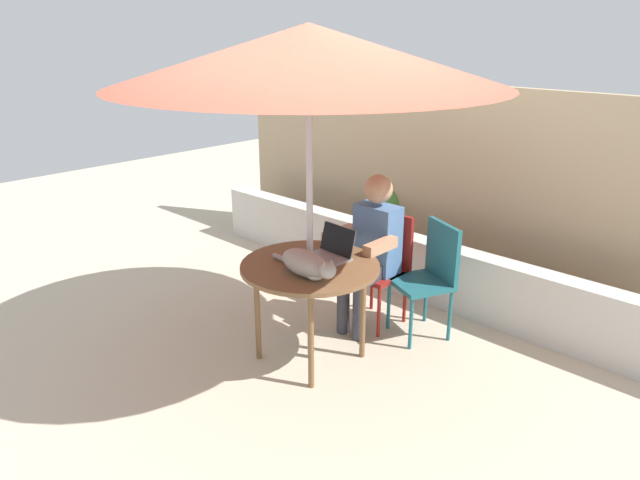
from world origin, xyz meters
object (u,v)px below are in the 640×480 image
object	(u,v)px
patio_table	(310,273)
laptop	(332,249)
cat	(307,264)
potted_plant_near_fence	(386,218)
person_seated	(371,244)
chair_empty	(431,271)
chair_occupied	(383,259)
patio_umbrella	(309,55)

from	to	relation	value
patio_table	laptop	size ratio (longest dim) A/B	3.06
laptop	cat	distance (m)	0.38
laptop	potted_plant_near_fence	distance (m)	2.02
person_seated	patio_table	bearing A→B (deg)	-90.00
chair_empty	potted_plant_near_fence	distance (m)	1.66
chair_occupied	person_seated	bearing A→B (deg)	-90.00
chair_occupied	laptop	xyz separation A→B (m)	(0.02, -0.63, 0.27)
patio_table	chair_occupied	distance (m)	0.84
cat	potted_plant_near_fence	world-z (taller)	cat
patio_umbrella	chair_empty	bearing A→B (deg)	65.73
patio_table	laptop	world-z (taller)	laptop
patio_umbrella	potted_plant_near_fence	world-z (taller)	patio_umbrella
chair_occupied	patio_umbrella	bearing A→B (deg)	-90.00
patio_table	cat	xyz separation A→B (m)	(0.13, -0.16, 0.15)
person_seated	potted_plant_near_fence	xyz separation A→B (m)	(-0.85, 1.31, -0.29)
patio_umbrella	cat	bearing A→B (deg)	-51.03
person_seated	potted_plant_near_fence	size ratio (longest dim) A/B	1.65
person_seated	laptop	world-z (taller)	person_seated
chair_empty	cat	distance (m)	1.13
potted_plant_near_fence	patio_table	bearing A→B (deg)	-66.93
cat	chair_empty	bearing A→B (deg)	75.45
chair_occupied	cat	distance (m)	1.04
chair_occupied	person_seated	distance (m)	0.23
cat	person_seated	bearing A→B (deg)	98.85
patio_umbrella	chair_occupied	bearing A→B (deg)	90.00
chair_occupied	potted_plant_near_fence	bearing A→B (deg)	126.25
chair_occupied	person_seated	xyz separation A→B (m)	(0.00, -0.16, 0.17)
patio_table	person_seated	distance (m)	0.68
patio_table	potted_plant_near_fence	size ratio (longest dim) A/B	1.29
chair_occupied	patio_table	bearing A→B (deg)	-90.00
patio_table	patio_umbrella	size ratio (longest dim) A/B	0.39
patio_table	chair_empty	distance (m)	1.00
laptop	potted_plant_near_fence	bearing A→B (deg)	115.94
potted_plant_near_fence	chair_empty	bearing A→B (deg)	-41.03
patio_umbrella	chair_empty	xyz separation A→B (m)	(0.40, 0.90, -1.58)
patio_table	potted_plant_near_fence	bearing A→B (deg)	113.07
chair_empty	person_seated	world-z (taller)	person_seated
patio_umbrella	chair_empty	distance (m)	1.86
chair_occupied	cat	size ratio (longest dim) A/B	1.38
person_seated	cat	xyz separation A→B (m)	(0.13, -0.84, 0.12)
potted_plant_near_fence	chair_occupied	bearing A→B (deg)	-53.75
chair_occupied	potted_plant_near_fence	xyz separation A→B (m)	(-0.85, 1.15, -0.12)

